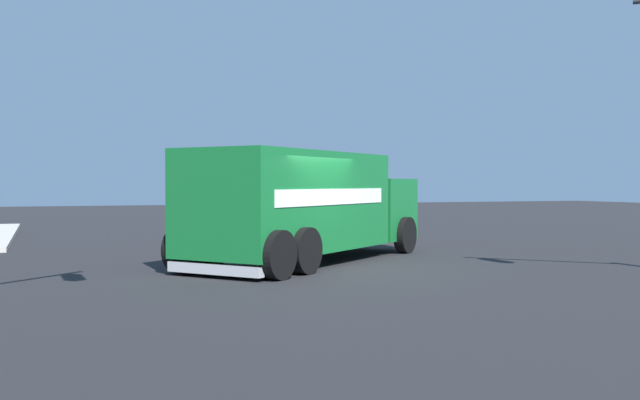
% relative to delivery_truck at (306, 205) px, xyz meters
% --- Properties ---
extents(ground_plane, '(100.00, 100.00, 0.00)m').
position_rel_delivery_truck_xyz_m(ground_plane, '(-1.43, 0.35, -1.41)').
color(ground_plane, black).
extents(delivery_truck, '(7.03, 7.76, 2.66)m').
position_rel_delivery_truck_xyz_m(delivery_truck, '(0.00, 0.00, 0.00)').
color(delivery_truck, '#146B2D').
rests_on(delivery_truck, ground).
extents(pickup_white, '(2.41, 5.27, 1.38)m').
position_rel_delivery_truck_xyz_m(pickup_white, '(8.18, -2.57, -0.68)').
color(pickup_white, white).
rests_on(pickup_white, ground).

